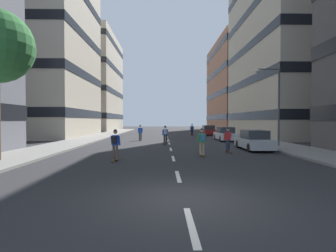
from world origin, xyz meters
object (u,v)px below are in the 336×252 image
at_px(parked_car_far, 208,131).
at_px(skater_3, 165,134).
at_px(skater_0, 228,139).
at_px(skater_1, 192,129).
at_px(parked_car_mid, 254,141).
at_px(streetlamp_right, 275,98).
at_px(skater_5, 115,143).
at_px(skater_2, 140,132).
at_px(skater_4, 202,140).
at_px(parked_car_near, 225,134).

relative_size(parked_car_far, skater_3, 2.47).
height_order(parked_car_far, skater_3, skater_3).
distance_m(parked_car_far, skater_3, 17.22).
bearing_deg(skater_0, skater_1, 91.18).
bearing_deg(skater_1, parked_car_mid, -81.06).
bearing_deg(streetlamp_right, skater_5, -148.94).
bearing_deg(streetlamp_right, skater_0, -144.04).
xyz_separation_m(parked_car_far, skater_5, (-9.63, -25.74, 0.32)).
relative_size(skater_1, skater_3, 1.00).
relative_size(skater_0, skater_5, 1.00).
relative_size(skater_0, skater_3, 1.00).
height_order(skater_1, skater_2, same).
relative_size(skater_1, skater_4, 1.00).
bearing_deg(skater_1, parked_car_far, 43.33).
xyz_separation_m(skater_3, skater_5, (-2.87, -9.90, 0.00)).
height_order(parked_car_near, skater_4, skater_4).
distance_m(parked_car_mid, skater_5, 11.02).
relative_size(skater_2, skater_4, 1.00).
bearing_deg(streetlamp_right, skater_4, -142.04).
relative_size(parked_car_near, parked_car_far, 1.00).
height_order(parked_car_far, skater_2, skater_2).
xyz_separation_m(parked_car_mid, skater_1, (-2.79, 17.77, 0.32)).
height_order(parked_car_mid, skater_0, skater_0).
bearing_deg(parked_car_mid, streetlamp_right, 38.58).
relative_size(parked_car_mid, skater_1, 2.47).
height_order(parked_car_far, skater_4, skater_4).
bearing_deg(parked_car_mid, skater_2, 134.50).
bearing_deg(skater_0, parked_car_near, 77.54).
xyz_separation_m(skater_1, skater_4, (-1.71, -21.24, 0.00)).
relative_size(parked_car_near, skater_2, 2.47).
bearing_deg(parked_car_far, skater_0, -96.22).
bearing_deg(parked_car_far, parked_car_near, -90.00).
bearing_deg(parked_car_near, skater_2, 177.45).
distance_m(parked_car_mid, skater_2, 13.60).
height_order(parked_car_mid, skater_5, skater_5).
bearing_deg(skater_3, skater_4, -74.32).
xyz_separation_m(skater_2, skater_3, (2.77, -5.14, 0.03)).
relative_size(parked_car_far, skater_1, 2.47).
bearing_deg(parked_car_near, streetlamp_right, -72.26).
bearing_deg(parked_car_mid, skater_3, 145.97).
bearing_deg(skater_4, skater_3, 105.68).
bearing_deg(parked_car_mid, skater_1, 98.94).
xyz_separation_m(skater_1, skater_2, (-6.74, -8.07, -0.03)).
xyz_separation_m(skater_2, skater_4, (5.03, -13.17, 0.03)).
relative_size(parked_car_near, parked_car_mid, 1.00).
relative_size(streetlamp_right, skater_3, 3.65).
bearing_deg(skater_2, skater_3, -61.63).
xyz_separation_m(parked_car_near, skater_5, (-9.63, -14.61, 0.32)).
distance_m(parked_car_near, parked_car_mid, 9.28).
xyz_separation_m(parked_car_far, skater_0, (-2.40, -21.97, 0.29)).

